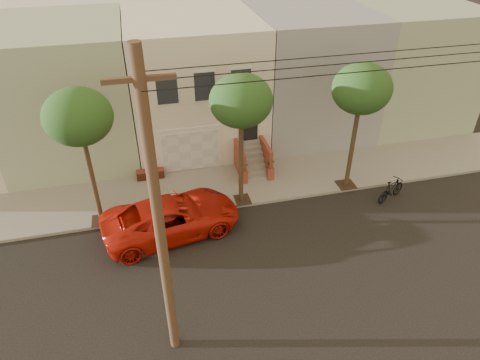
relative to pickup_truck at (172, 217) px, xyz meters
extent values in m
plane|color=black|center=(2.44, -2.53, -0.82)|extent=(90.00, 90.00, 0.00)
cube|color=gray|center=(2.44, 2.82, -0.75)|extent=(40.00, 3.70, 0.15)
cube|color=beige|center=(2.44, 8.67, 2.83)|extent=(7.00, 8.00, 7.00)
cube|color=#99AA89|center=(-4.36, 8.67, 2.83)|extent=(6.50, 8.00, 7.00)
cube|color=gray|center=(9.24, 8.67, 2.83)|extent=(6.50, 8.00, 7.00)
cube|color=#99AA89|center=(15.74, 8.67, 2.83)|extent=(6.50, 8.00, 7.00)
cube|color=silver|center=(1.54, 4.69, 0.58)|extent=(3.20, 0.12, 2.50)
cube|color=silver|center=(1.54, 4.63, 0.48)|extent=(2.90, 0.06, 2.20)
cube|color=gray|center=(1.54, 2.82, -0.66)|extent=(3.20, 3.70, 0.02)
cube|color=brown|center=(-0.66, 4.37, -0.45)|extent=(1.40, 0.45, 0.44)
cube|color=black|center=(4.64, 4.64, 1.73)|extent=(1.00, 0.06, 2.00)
cube|color=#3F4751|center=(0.64, 4.64, 3.93)|extent=(1.00, 0.06, 1.40)
cube|color=silver|center=(0.64, 4.66, 3.93)|extent=(1.15, 0.05, 1.55)
cube|color=#3F4751|center=(2.44, 4.64, 3.93)|extent=(1.00, 0.06, 1.40)
cube|color=silver|center=(2.44, 4.66, 3.93)|extent=(1.15, 0.05, 1.55)
cube|color=#3F4751|center=(4.24, 4.64, 3.93)|extent=(1.00, 0.06, 1.40)
cube|color=silver|center=(4.24, 4.66, 3.93)|extent=(1.15, 0.05, 1.55)
cube|color=gray|center=(4.64, 2.85, -0.57)|extent=(1.20, 0.28, 0.20)
cube|color=gray|center=(4.64, 3.13, -0.37)|extent=(1.20, 0.28, 0.20)
cube|color=gray|center=(4.64, 3.41, -0.17)|extent=(1.20, 0.28, 0.20)
cube|color=gray|center=(4.64, 3.69, 0.03)|extent=(1.20, 0.28, 0.20)
cube|color=gray|center=(4.64, 3.97, 0.23)|extent=(1.20, 0.28, 0.20)
cube|color=gray|center=(4.64, 4.25, 0.43)|extent=(1.20, 0.28, 0.20)
cube|color=gray|center=(4.64, 4.53, 0.63)|extent=(1.20, 0.28, 0.20)
cube|color=brown|center=(3.94, 3.69, 0.13)|extent=(0.18, 1.96, 1.60)
cube|color=brown|center=(5.34, 3.69, 0.13)|extent=(0.18, 1.96, 1.60)
cube|color=brown|center=(3.94, 2.81, -0.32)|extent=(0.35, 0.35, 0.70)
imported|color=#1A3F16|center=(3.94, 2.81, 0.25)|extent=(0.40, 0.35, 0.45)
cube|color=brown|center=(5.34, 2.81, -0.32)|extent=(0.35, 0.35, 0.70)
imported|color=#1A3F16|center=(5.34, 2.81, 0.25)|extent=(0.41, 0.35, 0.45)
cube|color=#2D2116|center=(-3.06, 1.37, -0.67)|extent=(0.90, 0.90, 0.02)
cylinder|color=#3A2A1A|center=(-3.06, 1.37, 1.43)|extent=(0.22, 0.22, 4.20)
ellipsoid|color=#1A3F16|center=(-3.06, 1.37, 4.48)|extent=(2.70, 2.57, 2.29)
cube|color=#2D2116|center=(3.44, 1.37, -0.67)|extent=(0.90, 0.90, 0.02)
cylinder|color=#3A2A1A|center=(3.44, 1.37, 1.43)|extent=(0.22, 0.22, 4.20)
ellipsoid|color=#1A3F16|center=(3.44, 1.37, 4.48)|extent=(2.70, 2.57, 2.29)
cube|color=#2D2116|center=(8.94, 1.37, -0.67)|extent=(0.90, 0.90, 0.02)
cylinder|color=#3A2A1A|center=(8.94, 1.37, 1.43)|extent=(0.22, 0.22, 4.20)
ellipsoid|color=#1A3F16|center=(8.94, 1.37, 4.48)|extent=(2.70, 2.57, 2.29)
cylinder|color=#483421|center=(-0.56, -5.73, 4.18)|extent=(0.30, 0.30, 10.00)
cube|color=#483421|center=(-0.56, -5.73, 8.38)|extent=(1.60, 0.12, 0.12)
imported|color=red|center=(0.00, 0.00, 0.00)|extent=(6.33, 3.76, 1.65)
imported|color=black|center=(10.57, -0.08, -0.26)|extent=(1.93, 1.25, 1.13)
camera|label=1|loc=(-0.55, -14.80, 11.70)|focal=32.11mm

